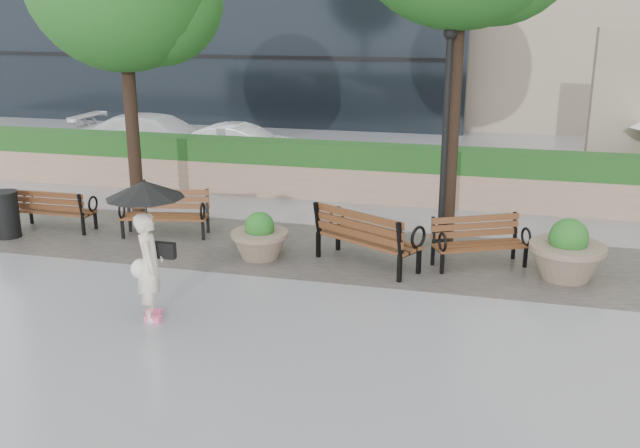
% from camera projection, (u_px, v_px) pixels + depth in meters
% --- Properties ---
extents(ground, '(100.00, 100.00, 0.00)m').
position_uv_depth(ground, '(325.00, 318.00, 10.57)').
color(ground, gray).
rests_on(ground, ground).
extents(cobble_strip, '(28.00, 3.20, 0.01)m').
position_uv_depth(cobble_strip, '(363.00, 254.00, 13.35)').
color(cobble_strip, '#383330').
rests_on(cobble_strip, ground).
extents(hedge_wall, '(24.00, 0.80, 1.35)m').
position_uv_depth(hedge_wall, '(396.00, 174.00, 16.88)').
color(hedge_wall, tan).
rests_on(hedge_wall, ground).
extents(asphalt_street, '(40.00, 7.00, 0.00)m').
position_uv_depth(asphalt_street, '(416.00, 167.00, 20.78)').
color(asphalt_street, black).
rests_on(asphalt_street, ground).
extents(bench_0, '(1.63, 0.65, 0.87)m').
position_uv_depth(bench_0, '(56.00, 218.00, 14.78)').
color(bench_0, brown).
rests_on(bench_0, ground).
extents(bench_1, '(1.80, 1.00, 0.92)m').
position_uv_depth(bench_1, '(166.00, 223.00, 14.37)').
color(bench_1, brown).
rests_on(bench_1, ground).
extents(bench_2, '(2.08, 1.62, 1.05)m').
position_uv_depth(bench_2, '(367.00, 249.00, 12.68)').
color(bench_2, brown).
rests_on(bench_2, ground).
extents(bench_3, '(1.75, 1.31, 0.88)m').
position_uv_depth(bench_3, '(479.00, 252.00, 12.65)').
color(bench_3, brown).
rests_on(bench_3, ground).
extents(planter_left, '(1.05, 1.05, 0.88)m').
position_uv_depth(planter_left, '(260.00, 240.00, 13.05)').
color(planter_left, '#7F6B56').
rests_on(planter_left, ground).
extents(planter_right, '(1.27, 1.27, 1.06)m').
position_uv_depth(planter_right, '(567.00, 256.00, 12.02)').
color(planter_right, '#7F6B56').
rests_on(planter_right, ground).
extents(trash_bin, '(0.54, 0.54, 0.90)m').
position_uv_depth(trash_bin, '(6.00, 216.00, 14.24)').
color(trash_bin, black).
rests_on(trash_bin, ground).
extents(lamppost, '(0.28, 0.28, 4.12)m').
position_uv_depth(lamppost, '(444.00, 155.00, 13.20)').
color(lamppost, black).
rests_on(lamppost, ground).
extents(car_left, '(5.00, 2.05, 1.45)m').
position_uv_depth(car_left, '(159.00, 139.00, 21.15)').
color(car_left, silver).
rests_on(car_left, ground).
extents(car_right, '(3.70, 1.32, 1.21)m').
position_uv_depth(car_right, '(242.00, 146.00, 20.83)').
color(car_right, silver).
rests_on(car_right, ground).
extents(pedestrian, '(1.13, 1.13, 2.07)m').
position_uv_depth(pedestrian, '(148.00, 237.00, 10.25)').
color(pedestrian, '#EFE3C9').
rests_on(pedestrian, ground).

